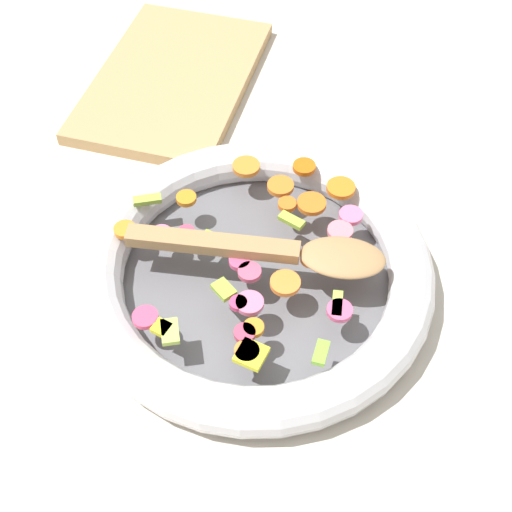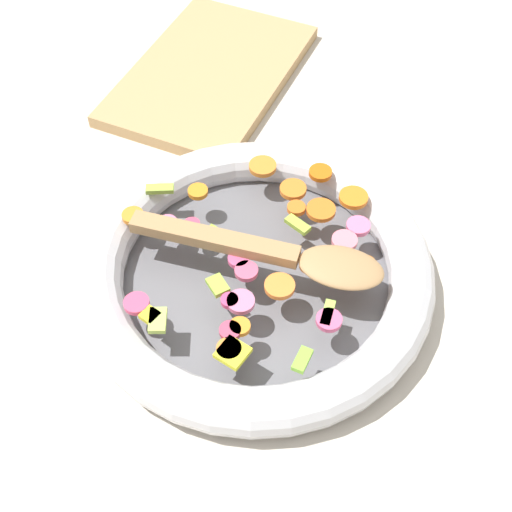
{
  "view_description": "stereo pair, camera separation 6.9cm",
  "coord_description": "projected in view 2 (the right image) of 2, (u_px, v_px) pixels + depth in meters",
  "views": [
    {
      "loc": [
        -0.46,
        -0.13,
        0.64
      ],
      "look_at": [
        0.0,
        0.0,
        0.05
      ],
      "focal_mm": 50.0,
      "sensor_mm": 36.0,
      "label": 1
    },
    {
      "loc": [
        -0.43,
        -0.19,
        0.64
      ],
      "look_at": [
        0.0,
        0.0,
        0.05
      ],
      "focal_mm": 50.0,
      "sensor_mm": 36.0,
      "label": 2
    }
  ],
  "objects": [
    {
      "name": "cutting_board",
      "position": [
        210.0,
        74.0,
        1.02
      ],
      "size": [
        0.32,
        0.21,
        0.02
      ],
      "color": "tan",
      "rests_on": "ground_plane"
    },
    {
      "name": "ground_plane",
      "position": [
        256.0,
        284.0,
        0.8
      ],
      "size": [
        4.0,
        4.0,
        0.0
      ],
      "primitive_type": "plane",
      "color": "beige"
    },
    {
      "name": "wooden_spoon",
      "position": [
        283.0,
        254.0,
        0.75
      ],
      "size": [
        0.08,
        0.28,
        0.01
      ],
      "color": "#A87F51",
      "rests_on": "chopped_vegetables"
    },
    {
      "name": "chopped_vegetables",
      "position": [
        265.0,
        251.0,
        0.76
      ],
      "size": [
        0.3,
        0.29,
        0.01
      ],
      "color": "orange",
      "rests_on": "skillet"
    },
    {
      "name": "skillet",
      "position": [
        256.0,
        272.0,
        0.78
      ],
      "size": [
        0.39,
        0.39,
        0.05
      ],
      "color": "slate",
      "rests_on": "ground_plane"
    }
  ]
}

